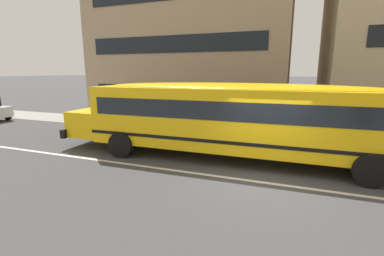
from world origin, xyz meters
TOP-DOWN VIEW (x-y plane):
  - ground_plane at (0.00, 0.00)m, footprint 400.00×400.00m
  - sidewalk_far at (0.00, 7.05)m, footprint 120.00×3.00m
  - lane_centreline at (0.00, 0.00)m, footprint 110.00×0.16m
  - school_bus at (-1.54, 1.98)m, footprint 13.24×3.14m

SIDE VIEW (x-z plane):
  - ground_plane at x=0.00m, z-range 0.00..0.00m
  - lane_centreline at x=0.00m, z-range 0.00..0.01m
  - sidewalk_far at x=0.00m, z-range 0.00..0.01m
  - school_bus at x=-1.54m, z-range 0.28..3.23m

